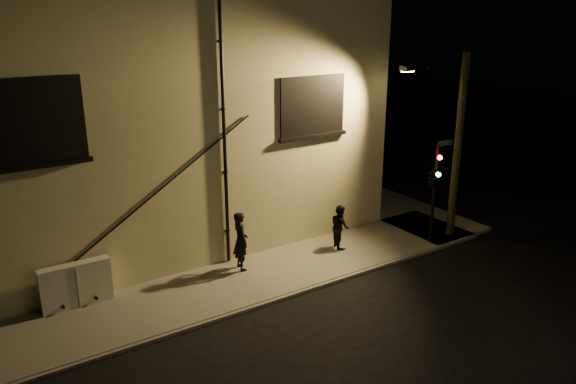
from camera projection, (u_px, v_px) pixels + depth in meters
ground at (325, 285)px, 17.33m from camera, size 90.00×90.00×0.00m
sidewalk at (281, 230)px, 21.43m from camera, size 21.00×16.00×0.12m
building at (123, 110)px, 21.51m from camera, size 16.20×12.23×8.80m
utility_cabinet at (76, 285)px, 15.72m from camera, size 1.94×0.33×1.28m
pedestrian_a at (241, 241)px, 17.83m from camera, size 0.55×0.76×1.94m
pedestrian_b at (340, 226)px, 19.55m from camera, size 0.77×0.89×1.55m
traffic_signal at (434, 177)px, 19.22m from camera, size 1.28×2.18×3.70m
streetlamp_pole at (454, 142)px, 19.83m from camera, size 2.02×1.38×6.75m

